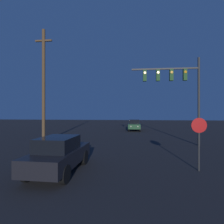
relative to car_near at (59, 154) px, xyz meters
The scene contains 5 objects.
car_near is the anchor object (origin of this frame).
car_far 18.02m from the car_near, 78.37° to the left, with size 1.75×4.03×1.55m.
traffic_signal_mast 10.50m from the car_near, 45.73° to the left, with size 5.30×0.30×6.88m.
stop_sign 6.18m from the car_near, ahead, with size 0.66×0.07×2.35m.
utility_pole 9.44m from the car_near, 121.79° to the left, with size 1.50×0.28×9.80m.
Camera 1 is at (1.13, 1.80, 2.60)m, focal length 28.00 mm.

